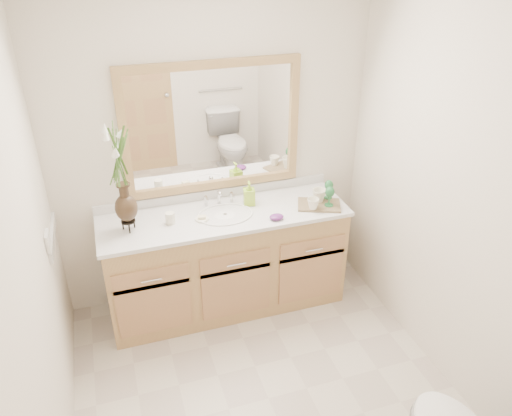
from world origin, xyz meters
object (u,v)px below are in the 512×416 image
object	(u,v)px
tumbler	(170,218)
soap_bottle	(249,194)
flower_vase	(120,164)
tray	(319,205)

from	to	relation	value
tumbler	soap_bottle	xyz separation A→B (m)	(0.62, 0.10, 0.04)
flower_vase	tumbler	xyz separation A→B (m)	(0.29, -0.00, -0.46)
flower_vase	tumbler	size ratio (longest dim) A/B	8.67
flower_vase	tray	distance (m)	1.49
soap_bottle	tray	distance (m)	0.54
tumbler	flower_vase	bearing A→B (deg)	179.95
tumbler	soap_bottle	size ratio (longest dim) A/B	0.50
flower_vase	soap_bottle	distance (m)	1.00
soap_bottle	tray	xyz separation A→B (m)	(0.49, -0.19, -0.08)
flower_vase	tray	xyz separation A→B (m)	(1.40, -0.09, -0.49)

